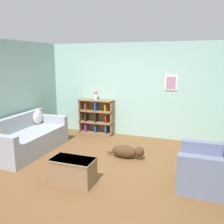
{
  "coord_description": "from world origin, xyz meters",
  "views": [
    {
      "loc": [
        1.76,
        -4.49,
        2.15
      ],
      "look_at": [
        0.0,
        0.4,
        1.05
      ],
      "focal_mm": 40.0,
      "sensor_mm": 36.0,
      "label": 1
    }
  ],
  "objects_px": {
    "coffee_table": "(73,170)",
    "recliner_chair": "(211,167)",
    "dog": "(127,152)",
    "bookshelf": "(97,117)",
    "vase": "(96,94)",
    "couch": "(28,139)"
  },
  "relations": [
    {
      "from": "couch",
      "to": "vase",
      "type": "relative_size",
      "value": 7.51
    },
    {
      "from": "dog",
      "to": "vase",
      "type": "relative_size",
      "value": 3.24
    },
    {
      "from": "bookshelf",
      "to": "recliner_chair",
      "type": "xyz_separation_m",
      "value": [
        3.08,
        -2.29,
        -0.12
      ]
    },
    {
      "from": "bookshelf",
      "to": "dog",
      "type": "relative_size",
      "value": 1.17
    },
    {
      "from": "coffee_table",
      "to": "vase",
      "type": "bearing_deg",
      "value": 105.69
    },
    {
      "from": "recliner_chair",
      "to": "coffee_table",
      "type": "bearing_deg",
      "value": -163.54
    },
    {
      "from": "vase",
      "to": "couch",
      "type": "bearing_deg",
      "value": -116.02
    },
    {
      "from": "dog",
      "to": "bookshelf",
      "type": "bearing_deg",
      "value": 131.97
    },
    {
      "from": "bookshelf",
      "to": "coffee_table",
      "type": "xyz_separation_m",
      "value": [
        0.81,
        -2.96,
        -0.25
      ]
    },
    {
      "from": "recliner_chair",
      "to": "vase",
      "type": "xyz_separation_m",
      "value": [
        -3.09,
        2.27,
        0.79
      ]
    },
    {
      "from": "bookshelf",
      "to": "recliner_chair",
      "type": "bearing_deg",
      "value": -36.67
    },
    {
      "from": "bookshelf",
      "to": "vase",
      "type": "distance_m",
      "value": 0.67
    },
    {
      "from": "coffee_table",
      "to": "recliner_chair",
      "type": "bearing_deg",
      "value": 16.46
    },
    {
      "from": "couch",
      "to": "vase",
      "type": "xyz_separation_m",
      "value": [
        0.93,
        1.91,
        0.84
      ]
    },
    {
      "from": "couch",
      "to": "vase",
      "type": "height_order",
      "value": "vase"
    },
    {
      "from": "coffee_table",
      "to": "vase",
      "type": "xyz_separation_m",
      "value": [
        -0.82,
        2.94,
        0.92
      ]
    },
    {
      "from": "couch",
      "to": "coffee_table",
      "type": "height_order",
      "value": "couch"
    },
    {
      "from": "dog",
      "to": "vase",
      "type": "bearing_deg",
      "value": 132.67
    },
    {
      "from": "dog",
      "to": "vase",
      "type": "xyz_separation_m",
      "value": [
        -1.39,
        1.51,
        1.01
      ]
    },
    {
      "from": "couch",
      "to": "bookshelf",
      "type": "bearing_deg",
      "value": 63.97
    },
    {
      "from": "bookshelf",
      "to": "coffee_table",
      "type": "distance_m",
      "value": 3.08
    },
    {
      "from": "dog",
      "to": "coffee_table",
      "type": "bearing_deg",
      "value": -111.82
    }
  ]
}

